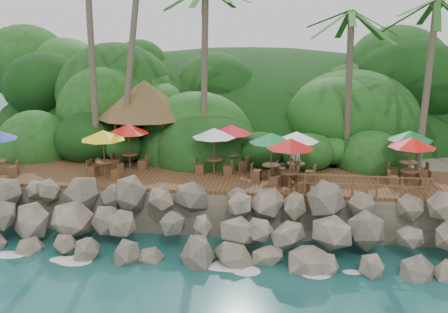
# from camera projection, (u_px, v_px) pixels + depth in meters

# --- Properties ---
(ground) EXTENTS (140.00, 140.00, 0.00)m
(ground) POSITION_uv_depth(u_px,v_px,m) (206.00, 268.00, 22.79)
(ground) COLOR #19514F
(ground) RESTS_ON ground
(land_base) EXTENTS (32.00, 25.20, 2.10)m
(land_base) POSITION_uv_depth(u_px,v_px,m) (242.00, 154.00, 37.92)
(land_base) COLOR gray
(land_base) RESTS_ON ground
(jungle_hill) EXTENTS (44.80, 28.00, 15.40)m
(jungle_hill) POSITION_uv_depth(u_px,v_px,m) (250.00, 145.00, 45.39)
(jungle_hill) COLOR #143811
(jungle_hill) RESTS_ON ground
(seawall) EXTENTS (29.00, 4.00, 2.30)m
(seawall) POSITION_uv_depth(u_px,v_px,m) (213.00, 225.00, 24.43)
(seawall) COLOR gray
(seawall) RESTS_ON ground
(terrace) EXTENTS (26.00, 5.00, 0.20)m
(terrace) POSITION_uv_depth(u_px,v_px,m) (224.00, 179.00, 28.02)
(terrace) COLOR brown
(terrace) RESTS_ON land_base
(jungle_foliage) EXTENTS (44.00, 16.00, 12.00)m
(jungle_foliage) POSITION_uv_depth(u_px,v_px,m) (240.00, 172.00, 37.21)
(jungle_foliage) COLOR #143811
(jungle_foliage) RESTS_ON ground
(foam_line) EXTENTS (25.20, 0.80, 0.06)m
(foam_line) POSITION_uv_depth(u_px,v_px,m) (207.00, 264.00, 23.07)
(foam_line) COLOR white
(foam_line) RESTS_ON ground
(palapa) EXTENTS (5.66, 5.66, 4.60)m
(palapa) POSITION_uv_depth(u_px,v_px,m) (145.00, 98.00, 31.60)
(palapa) COLOR brown
(palapa) RESTS_ON ground
(dining_clusters) EXTENTS (23.62, 5.45, 2.50)m
(dining_clusters) POSITION_uv_depth(u_px,v_px,m) (233.00, 139.00, 27.38)
(dining_clusters) COLOR brown
(dining_clusters) RESTS_ON terrace
(railing) EXTENTS (6.10, 0.10, 1.00)m
(railing) POSITION_uv_depth(u_px,v_px,m) (365.00, 184.00, 24.74)
(railing) COLOR brown
(railing) RESTS_ON terrace
(waiter) EXTENTS (0.61, 0.44, 1.56)m
(waiter) POSITION_uv_depth(u_px,v_px,m) (295.00, 161.00, 28.04)
(waiter) COLOR white
(waiter) RESTS_ON terrace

